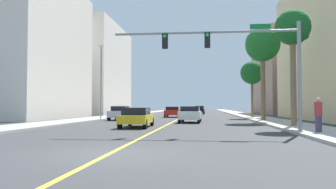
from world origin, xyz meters
TOP-DOWN VIEW (x-y plane):
  - ground at (0.00, 42.00)m, footprint 192.00×192.00m
  - sidewalk_left at (-9.38, 42.00)m, footprint 3.53×168.00m
  - sidewalk_right at (9.38, 42.00)m, footprint 3.53×168.00m
  - lane_marking_center at (0.00, 42.00)m, footprint 0.16×144.00m
  - building_left_near at (-19.32, 27.62)m, footprint 11.90×17.66m
  - building_left_far at (-21.36, 52.15)m, footprint 16.00×20.35m
  - building_right_far at (20.50, 52.78)m, footprint 14.27×21.96m
  - traffic_signal_mast at (4.78, 8.37)m, footprint 10.25×0.36m
  - street_lamp at (-8.11, 24.35)m, footprint 0.56×0.28m
  - palm_near at (8.99, 13.31)m, footprint 2.42×2.42m
  - palm_mid at (8.54, 22.30)m, footprint 3.31×3.31m
  - palm_far at (8.79, 31.29)m, footprint 2.81×2.81m
  - car_white at (1.67, 19.78)m, footprint 1.96×4.33m
  - car_yellow at (-1.74, 12.61)m, footprint 2.00×4.59m
  - car_silver at (-5.94, 24.18)m, footprint 1.84×4.30m
  - car_red at (-1.28, 33.98)m, footprint 1.98×4.47m
  - car_black at (2.08, 51.76)m, footprint 1.97×3.88m
  - pedestrian at (8.71, 7.65)m, footprint 0.38×0.38m

SIDE VIEW (x-z plane):
  - ground at x=0.00m, z-range 0.00..0.00m
  - lane_marking_center at x=0.00m, z-range 0.00..0.01m
  - sidewalk_left at x=-9.38m, z-range 0.00..0.15m
  - sidewalk_right at x=9.38m, z-range 0.00..0.15m
  - car_yellow at x=-1.74m, z-range 0.04..1.41m
  - car_red at x=-1.28m, z-range 0.05..1.45m
  - car_white at x=1.67m, z-range 0.03..1.48m
  - car_black at x=2.08m, z-range 0.01..1.53m
  - car_silver at x=-5.94m, z-range 0.03..1.51m
  - pedestrian at x=8.71m, z-range 0.15..1.91m
  - traffic_signal_mast at x=4.78m, z-range 1.54..7.45m
  - street_lamp at x=-8.11m, z-range 0.57..8.51m
  - palm_far at x=8.79m, z-range 2.11..8.95m
  - palm_near at x=8.99m, z-range 2.69..10.65m
  - building_right_far at x=20.50m, z-range 0.00..14.40m
  - palm_mid at x=8.54m, z-range 2.82..11.76m
  - building_left_near at x=-19.32m, z-range 0.00..16.62m
  - building_left_far at x=-21.36m, z-range 0.00..17.03m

